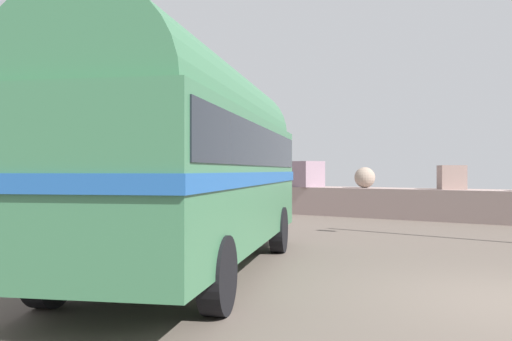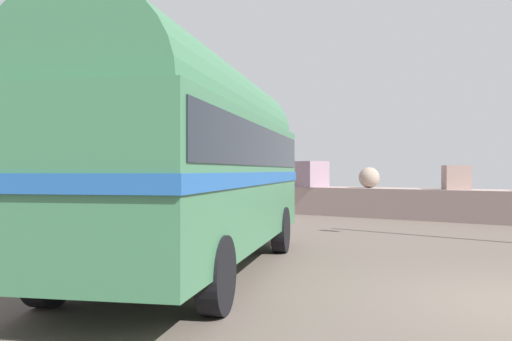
{
  "view_description": "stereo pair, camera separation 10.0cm",
  "coord_description": "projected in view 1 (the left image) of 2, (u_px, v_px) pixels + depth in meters",
  "views": [
    {
      "loc": [
        1.23,
        -8.02,
        1.75
      ],
      "look_at": [
        -3.49,
        -1.25,
        1.75
      ],
      "focal_mm": 39.16,
      "sensor_mm": 36.0,
      "label": 1
    },
    {
      "loc": [
        1.31,
        -7.96,
        1.75
      ],
      "look_at": [
        -3.49,
        -1.25,
        1.75
      ],
      "focal_mm": 39.16,
      "sensor_mm": 36.0,
      "label": 2
    }
  ],
  "objects": [
    {
      "name": "vintage_coach",
      "position": [
        192.0,
        153.0,
        9.42
      ],
      "size": [
        5.74,
        8.8,
        3.7
      ],
      "rotation": [
        0.0,
        0.0,
        0.43
      ],
      "color": "black",
      "rests_on": "ground"
    }
  ]
}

